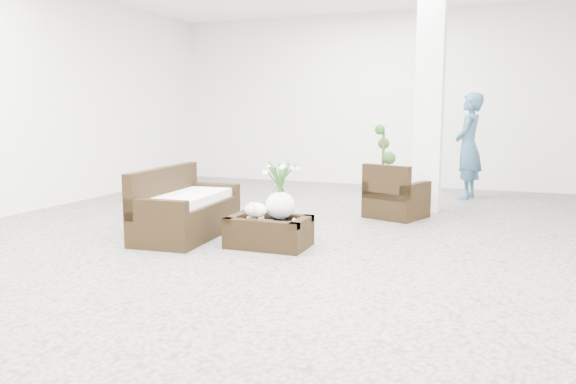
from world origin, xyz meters
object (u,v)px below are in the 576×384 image
(coffee_table, at_px, (269,233))
(armchair, at_px, (397,191))
(loveseat, at_px, (187,202))
(topiary, at_px, (383,172))

(coffee_table, relative_size, armchair, 1.15)
(coffee_table, relative_size, loveseat, 0.57)
(loveseat, bearing_deg, coffee_table, -100.21)
(coffee_table, relative_size, topiary, 0.68)
(coffee_table, distance_m, topiary, 2.45)
(armchair, xyz_separation_m, topiary, (-0.19, -0.06, 0.27))
(loveseat, height_order, topiary, topiary)
(coffee_table, xyz_separation_m, loveseat, (-1.15, 0.14, 0.27))
(armchair, bearing_deg, coffee_table, 86.18)
(topiary, bearing_deg, loveseat, -133.57)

